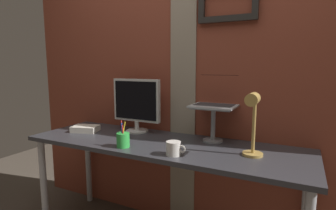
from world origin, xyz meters
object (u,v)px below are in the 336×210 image
object	(u,v)px
laptop	(217,97)
desk_lamp	(253,118)
monitor	(136,103)
coffee_mug	(174,148)
pen_cup	(123,140)

from	to	relation	value
laptop	desk_lamp	world-z (taller)	laptop
monitor	desk_lamp	bearing A→B (deg)	-14.35
monitor	coffee_mug	xyz separation A→B (m)	(0.52, -0.39, -0.19)
desk_lamp	monitor	bearing A→B (deg)	165.65
pen_cup	monitor	bearing A→B (deg)	110.77
monitor	pen_cup	world-z (taller)	monitor
monitor	laptop	xyz separation A→B (m)	(0.63, 0.07, 0.07)
desk_lamp	coffee_mug	xyz separation A→B (m)	(-0.42, -0.15, -0.20)
pen_cup	coffee_mug	bearing A→B (deg)	0.04
monitor	desk_lamp	world-z (taller)	monitor
monitor	laptop	distance (m)	0.64
coffee_mug	pen_cup	bearing A→B (deg)	-179.96
monitor	desk_lamp	distance (m)	0.97
laptop	coffee_mug	xyz separation A→B (m)	(-0.12, -0.46, -0.26)
monitor	coffee_mug	bearing A→B (deg)	-37.35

